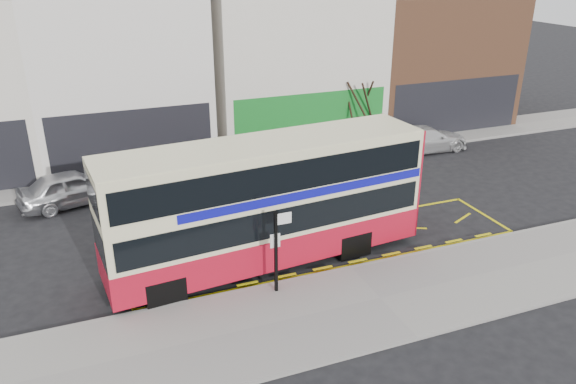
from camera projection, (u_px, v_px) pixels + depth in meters
name	position (u px, v px, depth m)	size (l,w,h in m)	color
ground	(346.00, 265.00, 18.95)	(120.00, 120.00, 0.00)	black
pavement	(380.00, 300.00, 16.95)	(40.00, 4.00, 0.15)	gray
kerb	(351.00, 269.00, 18.60)	(40.00, 0.15, 0.15)	gray
far_pavement	(248.00, 160.00, 28.34)	(50.00, 3.00, 0.15)	gray
road_markings	(326.00, 244.00, 20.31)	(14.00, 3.40, 0.01)	#D8CA0B
terrace_left	(115.00, 49.00, 27.86)	(8.00, 8.01, 11.80)	silver
terrace_green_shop	(284.00, 44.00, 30.95)	(9.00, 8.01, 11.30)	silver
terrace_right	(422.00, 44.00, 34.15)	(9.00, 8.01, 10.30)	brown
double_decker_bus	(267.00, 201.00, 18.34)	(10.86, 3.40, 4.27)	beige
bus_stop_post	(278.00, 243.00, 16.66)	(0.67, 0.12, 2.69)	black
car_silver	(72.00, 188.00, 23.30)	(1.73, 4.31, 1.47)	silver
car_grey	(216.00, 169.00, 25.42)	(1.44, 4.13, 1.36)	#37393D
car_white	(426.00, 139.00, 29.61)	(1.87, 4.61, 1.34)	silver
street_tree_right	(358.00, 89.00, 29.25)	(2.16, 2.16, 4.66)	black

